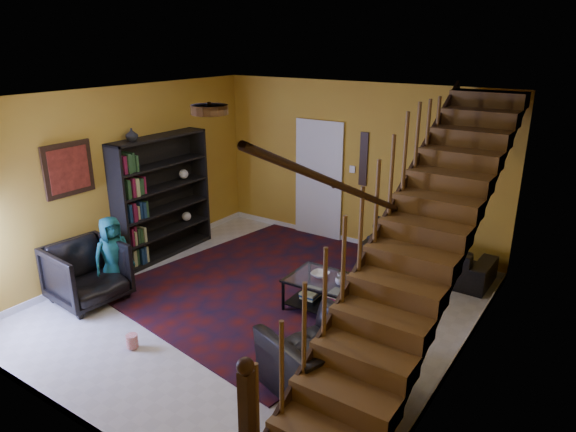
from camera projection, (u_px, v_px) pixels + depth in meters
name	position (u px, v px, depth m)	size (l,w,h in m)	color
floor	(259.00, 307.00, 6.98)	(5.50, 5.50, 0.00)	beige
room	(244.00, 250.00, 8.70)	(5.50, 5.50, 5.50)	gold
staircase	(418.00, 245.00, 5.39)	(0.95, 5.02, 3.18)	brown
bookshelf	(163.00, 199.00, 8.39)	(0.35, 1.80, 2.00)	black
door	(319.00, 182.00, 9.14)	(0.82, 0.05, 2.05)	silver
framed_picture	(68.00, 169.00, 7.05)	(0.04, 0.74, 0.74)	maroon
wall_hanging	(364.00, 159.00, 8.52)	(0.14, 0.03, 0.90)	black
ceiling_fixture	(209.00, 110.00, 5.44)	(0.40, 0.40, 0.10)	#3F2814
rug	(280.00, 283.00, 7.63)	(3.59, 4.10, 0.02)	#420E0B
sofa	(427.00, 256.00, 7.89)	(1.94, 0.76, 0.57)	black
armchair_left	(87.00, 273.00, 7.00)	(0.90, 0.92, 0.84)	black
armchair_right	(318.00, 357.00, 5.32)	(1.03, 0.90, 0.67)	black
person_adult_a	(418.00, 261.00, 8.06)	(0.43, 0.28, 1.17)	black
person_adult_b	(378.00, 251.00, 8.42)	(0.58, 0.46, 1.20)	black
person_child	(113.00, 256.00, 7.18)	(0.56, 0.36, 1.15)	#185A5B
coffee_table	(334.00, 295.00, 6.72)	(1.25, 0.75, 0.47)	black
cup_a	(340.00, 281.00, 6.56)	(0.12, 0.12, 0.09)	#999999
cup_b	(341.00, 277.00, 6.66)	(0.10, 0.10, 0.09)	#999999
bowl	(320.00, 274.00, 6.78)	(0.23, 0.23, 0.06)	#999999
vase	(132.00, 135.00, 7.63)	(0.18, 0.18, 0.19)	#999999
popcorn_bucket	(132.00, 341.00, 6.01)	(0.14, 0.14, 0.16)	red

